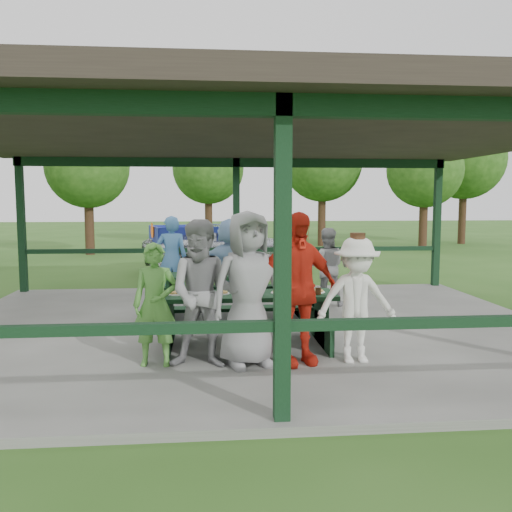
{
  "coord_description": "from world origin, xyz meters",
  "views": [
    {
      "loc": [
        -0.69,
        -8.69,
        2.17
      ],
      "look_at": [
        0.08,
        -0.3,
        1.28
      ],
      "focal_mm": 38.0,
      "sensor_mm": 36.0,
      "label": 1
    }
  ],
  "objects": [
    {
      "name": "pickup_truck",
      "position": [
        0.04,
        7.63,
        0.71
      ],
      "size": [
        5.6,
        4.11,
        1.41
      ],
      "primitive_type": "imported",
      "rotation": [
        0.0,
        0.0,
        1.96
      ],
      "color": "silver",
      "rests_on": "ground"
    },
    {
      "name": "spectator_grey",
      "position": [
        1.63,
        1.62,
        0.86
      ],
      "size": [
        0.82,
        0.68,
        1.52
      ],
      "primitive_type": "imported",
      "rotation": [
        0.0,
        0.0,
        2.99
      ],
      "color": "#969699",
      "rests_on": "concrete_slab"
    },
    {
      "name": "picnic_table_far",
      "position": [
        -0.21,
        0.8,
        0.58
      ],
      "size": [
        2.65,
        1.39,
        0.75
      ],
      "color": "black",
      "rests_on": "concrete_slab"
    },
    {
      "name": "pavilion_structure",
      "position": [
        0.0,
        0.0,
        3.17
      ],
      "size": [
        10.6,
        8.6,
        3.24
      ],
      "color": "black",
      "rests_on": "concrete_slab"
    },
    {
      "name": "tree_right",
      "position": [
        8.61,
        13.87,
        3.39
      ],
      "size": [
        3.21,
        3.21,
        5.02
      ],
      "color": "#361F15",
      "rests_on": "ground"
    },
    {
      "name": "tree_far_right",
      "position": [
        11.74,
        16.69,
        4.07
      ],
      "size": [
        3.85,
        3.85,
        6.01
      ],
      "color": "#361F15",
      "rests_on": "ground"
    },
    {
      "name": "picnic_table_near",
      "position": [
        -0.14,
        -1.2,
        0.57
      ],
      "size": [
        2.51,
        1.39,
        0.75
      ],
      "color": "black",
      "rests_on": "concrete_slab"
    },
    {
      "name": "contestant_green",
      "position": [
        -1.33,
        -1.99,
        0.87
      ],
      "size": [
        0.58,
        0.4,
        1.54
      ],
      "primitive_type": "imported",
      "rotation": [
        0.0,
        0.0,
        -0.07
      ],
      "color": "#51943B",
      "rests_on": "concrete_slab"
    },
    {
      "name": "contestant_red",
      "position": [
        0.42,
        -2.09,
        1.06
      ],
      "size": [
        1.21,
        0.76,
        1.92
      ],
      "primitive_type": "imported",
      "rotation": [
        0.0,
        0.0,
        0.28
      ],
      "color": "red",
      "rests_on": "concrete_slab"
    },
    {
      "name": "concrete_slab",
      "position": [
        0.0,
        0.0,
        0.05
      ],
      "size": [
        10.0,
        8.0,
        0.1
      ],
      "primitive_type": "cube",
      "color": "slate",
      "rests_on": "ground"
    },
    {
      "name": "ground",
      "position": [
        0.0,
        0.0,
        0.0
      ],
      "size": [
        90.0,
        90.0,
        0.0
      ],
      "primitive_type": "plane",
      "color": "#2D581B",
      "rests_on": "ground"
    },
    {
      "name": "contestant_grey_mid",
      "position": [
        -0.18,
        -2.1,
        1.07
      ],
      "size": [
        1.09,
        0.87,
        1.93
      ],
      "primitive_type": "imported",
      "rotation": [
        0.0,
        0.0,
        0.31
      ],
      "color": "gray",
      "rests_on": "concrete_slab"
    },
    {
      "name": "table_setting",
      "position": [
        0.04,
        -1.17,
        0.88
      ],
      "size": [
        2.3,
        0.45,
        0.1
      ],
      "color": "white",
      "rests_on": "picnic_table_near"
    },
    {
      "name": "tree_left",
      "position": [
        -0.58,
        17.85,
        3.63
      ],
      "size": [
        3.44,
        3.44,
        5.37
      ],
      "color": "#361F15",
      "rests_on": "ground"
    },
    {
      "name": "spectator_lblue",
      "position": [
        -0.25,
        1.55,
        0.96
      ],
      "size": [
        1.66,
        0.83,
        1.71
      ],
      "primitive_type": "imported",
      "rotation": [
        0.0,
        0.0,
        2.93
      ],
      "color": "#8AAED6",
      "rests_on": "concrete_slab"
    },
    {
      "name": "tree_mid",
      "position": [
        4.67,
        16.18,
        3.85
      ],
      "size": [
        3.64,
        3.64,
        5.69
      ],
      "color": "#361F15",
      "rests_on": "ground"
    },
    {
      "name": "contestant_grey_left",
      "position": [
        -0.73,
        -2.12,
        1.01
      ],
      "size": [
        0.96,
        0.78,
        1.83
      ],
      "primitive_type": "imported",
      "rotation": [
        0.0,
        0.0,
        -0.11
      ],
      "color": "gray",
      "rests_on": "concrete_slab"
    },
    {
      "name": "contestant_white_fedora",
      "position": [
        1.19,
        -2.09,
        0.9
      ],
      "size": [
        1.03,
        0.59,
        1.65
      ],
      "rotation": [
        0.0,
        0.0,
        -0.0
      ],
      "color": "white",
      "rests_on": "concrete_slab"
    },
    {
      "name": "spectator_blue",
      "position": [
        -1.39,
        2.17,
        0.97
      ],
      "size": [
        0.64,
        0.42,
        1.74
      ],
      "primitive_type": "imported",
      "rotation": [
        0.0,
        0.0,
        3.15
      ],
      "color": "#477DB8",
      "rests_on": "concrete_slab"
    },
    {
      "name": "farm_trailer",
      "position": [
        -0.67,
        7.44,
        0.75
      ],
      "size": [
        4.34,
        2.55,
        1.5
      ],
      "rotation": [
        0.0,
        0.0,
        0.26
      ],
      "color": "#1C2B9B",
      "rests_on": "ground"
    },
    {
      "name": "tree_far_left",
      "position": [
        -5.27,
        13.07,
        3.41
      ],
      "size": [
        3.23,
        3.23,
        5.05
      ],
      "color": "#361F15",
      "rests_on": "ground"
    }
  ]
}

